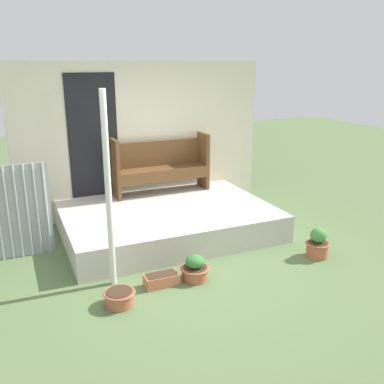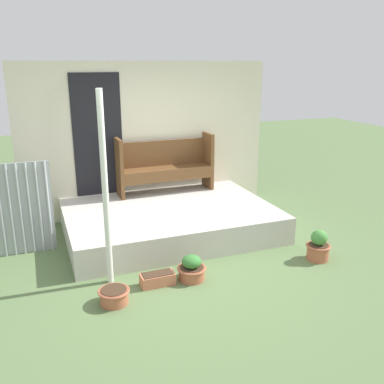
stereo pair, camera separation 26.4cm
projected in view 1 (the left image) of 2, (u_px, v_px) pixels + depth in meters
name	position (u px, v px, depth m)	size (l,w,h in m)	color
ground_plane	(185.00, 264.00, 5.70)	(24.00, 24.00, 0.00)	#5B7547
porch_slab	(168.00, 221.00, 6.67)	(3.14, 2.20, 0.41)	beige
house_wall	(141.00, 140.00, 7.32)	(4.34, 0.08, 2.60)	beige
support_post	(108.00, 193.00, 4.86)	(0.07, 0.07, 2.32)	white
bench	(161.00, 164.00, 7.29)	(1.65, 0.42, 0.98)	brown
flower_pot_left	(120.00, 297.00, 4.71)	(0.36, 0.36, 0.17)	#B26042
flower_pot_middle	(195.00, 269.00, 5.26)	(0.37, 0.37, 0.32)	#B26042
flower_pot_right	(318.00, 244.00, 5.86)	(0.33, 0.33, 0.43)	#B26042
planter_box_rect	(162.00, 280.00, 5.14)	(0.41, 0.20, 0.15)	#C67251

